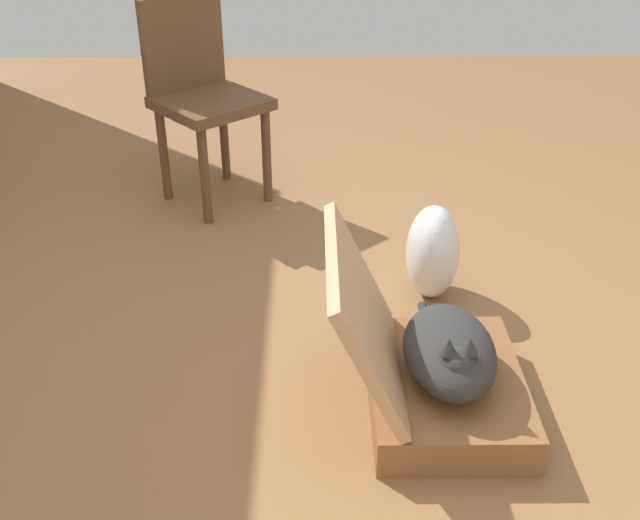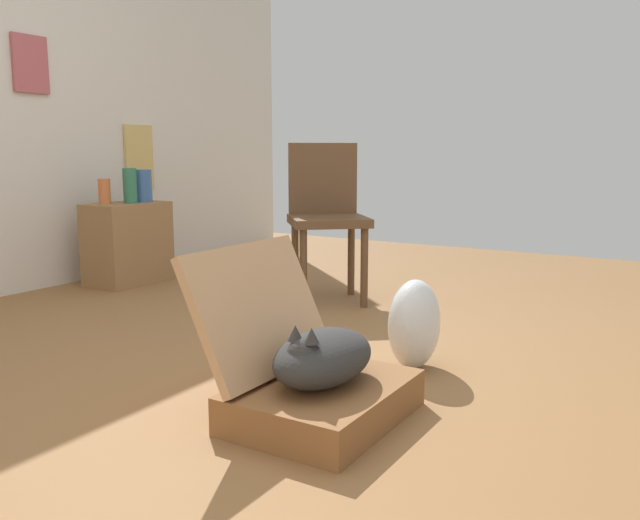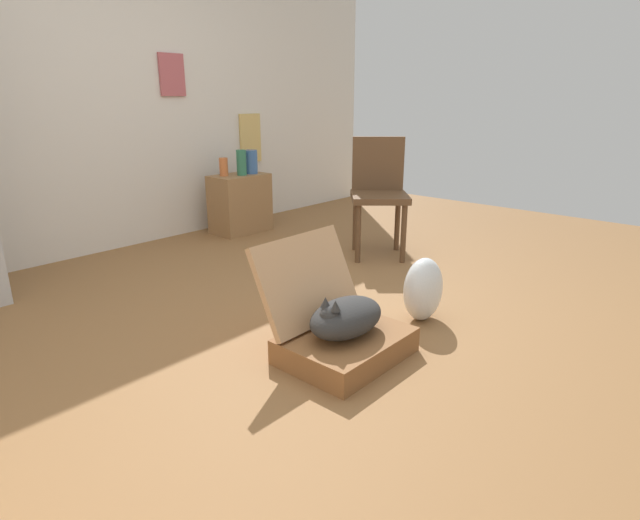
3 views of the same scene
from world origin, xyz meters
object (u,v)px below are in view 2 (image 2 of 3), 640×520
(suitcase_base, at_px, (323,401))
(chair, at_px, (326,213))
(cat, at_px, (322,357))
(vase_short, at_px, (143,186))
(vase_round, at_px, (130,186))
(side_table, at_px, (128,243))
(vase_tall, at_px, (104,191))
(plastic_bag_white, at_px, (414,324))

(suitcase_base, relative_size, chair, 0.65)
(cat, distance_m, chair, 1.87)
(vase_short, height_order, vase_round, vase_round)
(side_table, bearing_deg, suitcase_base, -118.85)
(side_table, distance_m, vase_short, 0.41)
(side_table, relative_size, vase_round, 2.36)
(side_table, bearing_deg, chair, -78.99)
(suitcase_base, height_order, chair, chair)
(side_table, bearing_deg, vase_tall, 160.20)
(plastic_bag_white, xyz_separation_m, chair, (0.92, 0.98, 0.34))
(cat, distance_m, vase_tall, 2.71)
(plastic_bag_white, bearing_deg, cat, 176.19)
(vase_tall, height_order, chair, chair)
(suitcase_base, bearing_deg, chair, 30.68)
(chair, bearing_deg, vase_tall, 154.29)
(plastic_bag_white, distance_m, vase_round, 2.49)
(cat, bearing_deg, vase_round, 60.53)
(suitcase_base, relative_size, plastic_bag_white, 1.64)
(cat, height_order, plastic_bag_white, plastic_bag_white)
(vase_round, bearing_deg, chair, -78.62)
(side_table, height_order, chair, chair)
(vase_tall, relative_size, vase_short, 0.75)
(vase_tall, xyz_separation_m, vase_round, (0.14, -0.10, 0.03))
(suitcase_base, height_order, vase_short, vase_short)
(plastic_bag_white, bearing_deg, vase_round, 74.78)
(vase_short, bearing_deg, chair, -84.22)
(suitcase_base, relative_size, vase_tall, 3.72)
(vase_short, xyz_separation_m, chair, (0.14, -1.40, -0.13))
(vase_tall, bearing_deg, cat, -115.94)
(cat, relative_size, vase_round, 2.21)
(suitcase_base, bearing_deg, side_table, 61.15)
(cat, relative_size, vase_tall, 3.13)
(vase_round, bearing_deg, cat, -119.47)
(plastic_bag_white, relative_size, vase_tall, 2.27)
(vase_short, bearing_deg, vase_tall, 164.74)
(plastic_bag_white, distance_m, vase_tall, 2.54)
(side_table, distance_m, vase_round, 0.40)
(vase_round, xyz_separation_m, chair, (0.28, -1.38, -0.14))
(vase_short, bearing_deg, cat, -121.72)
(vase_tall, bearing_deg, chair, -74.34)
(suitcase_base, xyz_separation_m, vase_short, (1.44, 2.33, 0.60))
(suitcase_base, distance_m, vase_round, 2.72)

